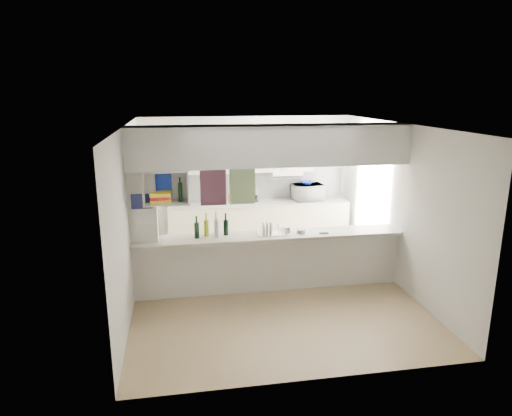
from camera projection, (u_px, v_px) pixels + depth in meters
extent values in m
plane|color=tan|center=(270.00, 289.00, 7.31)|extent=(4.80, 4.80, 0.00)
plane|color=white|center=(271.00, 125.00, 6.66)|extent=(4.80, 4.80, 0.00)
plane|color=silver|center=(247.00, 181.00, 9.28)|extent=(4.20, 0.00, 4.20)
plane|color=silver|center=(129.00, 217.00, 6.64)|extent=(0.00, 4.80, 4.80)
plane|color=silver|center=(398.00, 205.00, 7.33)|extent=(0.00, 4.80, 4.80)
cube|color=silver|center=(270.00, 263.00, 7.20)|extent=(4.20, 0.15, 0.88)
cube|color=#BAB2A3|center=(270.00, 236.00, 7.09)|extent=(4.20, 0.50, 0.04)
cube|color=white|center=(271.00, 145.00, 6.74)|extent=(4.20, 0.50, 0.60)
cube|color=silver|center=(143.00, 216.00, 6.67)|extent=(0.40, 0.18, 2.60)
cube|color=#191E4C|center=(142.00, 201.00, 6.52)|extent=(0.30, 0.01, 0.22)
cube|color=white|center=(143.00, 217.00, 6.58)|extent=(0.30, 0.01, 0.24)
cube|color=black|center=(213.00, 186.00, 6.96)|extent=(0.40, 0.02, 0.62)
cube|color=#1A6375|center=(242.00, 185.00, 7.04)|extent=(0.40, 0.02, 0.62)
cube|color=white|center=(167.00, 203.00, 6.58)|extent=(0.65, 0.35, 0.02)
cube|color=white|center=(165.00, 170.00, 6.46)|extent=(0.65, 0.35, 0.02)
cube|color=white|center=(166.00, 185.00, 6.68)|extent=(0.65, 0.02, 0.50)
cube|color=white|center=(144.00, 188.00, 6.47)|extent=(0.02, 0.35, 0.50)
cube|color=white|center=(188.00, 186.00, 6.58)|extent=(0.02, 0.35, 0.50)
cube|color=yellow|center=(161.00, 201.00, 6.56)|extent=(0.30, 0.24, 0.05)
cube|color=red|center=(161.00, 197.00, 6.55)|extent=(0.28, 0.22, 0.05)
cube|color=yellow|center=(161.00, 194.00, 6.54)|extent=(0.30, 0.24, 0.05)
cube|color=#0E259E|center=(163.00, 185.00, 6.63)|extent=(0.26, 0.02, 0.34)
cylinder|color=black|center=(180.00, 192.00, 6.58)|extent=(0.06, 0.06, 0.28)
cube|color=beige|center=(259.00, 225.00, 9.24)|extent=(3.60, 0.60, 0.90)
cube|color=#BAB2A3|center=(259.00, 203.00, 9.12)|extent=(3.60, 0.63, 0.03)
cube|color=silver|center=(257.00, 185.00, 9.32)|extent=(3.60, 0.03, 0.60)
cube|color=beige|center=(248.00, 154.00, 8.97)|extent=(2.62, 0.34, 0.72)
cube|color=white|center=(286.00, 173.00, 9.13)|extent=(0.60, 0.46, 0.12)
cube|color=silver|center=(288.00, 177.00, 8.92)|extent=(0.60, 0.02, 0.05)
imported|color=white|center=(308.00, 192.00, 9.26)|extent=(0.63, 0.46, 0.33)
imported|color=#0E259E|center=(306.00, 183.00, 9.24)|extent=(0.25, 0.25, 0.06)
cube|color=silver|center=(269.00, 234.00, 7.10)|extent=(0.37, 0.28, 0.01)
cylinder|color=white|center=(264.00, 228.00, 7.06)|extent=(0.01, 0.18, 0.18)
cylinder|color=white|center=(267.00, 228.00, 7.06)|extent=(0.01, 0.18, 0.18)
cylinder|color=white|center=(271.00, 227.00, 7.07)|extent=(0.01, 0.18, 0.18)
imported|color=white|center=(287.00, 231.00, 7.07)|extent=(0.15, 0.15, 0.09)
cylinder|color=black|center=(197.00, 231.00, 6.88)|extent=(0.08, 0.08, 0.24)
cylinder|color=black|center=(196.00, 219.00, 6.83)|extent=(0.03, 0.03, 0.11)
cylinder|color=olive|center=(206.00, 228.00, 6.98)|extent=(0.08, 0.08, 0.26)
cylinder|color=olive|center=(206.00, 217.00, 6.93)|extent=(0.03, 0.03, 0.11)
cylinder|color=silver|center=(217.00, 228.00, 6.92)|extent=(0.08, 0.08, 0.27)
cylinder|color=silver|center=(216.00, 216.00, 6.87)|extent=(0.03, 0.03, 0.11)
cylinder|color=black|center=(226.00, 228.00, 7.03)|extent=(0.08, 0.08, 0.24)
cylinder|color=black|center=(226.00, 217.00, 6.98)|extent=(0.03, 0.03, 0.11)
cylinder|color=silver|center=(301.00, 231.00, 7.13)|extent=(0.14, 0.14, 0.07)
cube|color=black|center=(324.00, 233.00, 7.13)|extent=(0.14, 0.07, 0.01)
cylinder|color=black|center=(256.00, 199.00, 9.14)|extent=(0.09, 0.09, 0.13)
cube|color=#4E2E1A|center=(230.00, 198.00, 9.08)|extent=(0.10, 0.09, 0.18)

